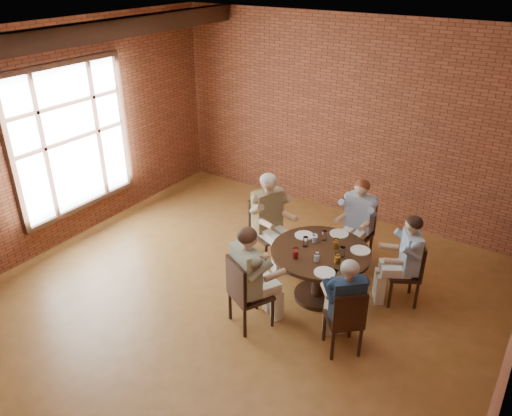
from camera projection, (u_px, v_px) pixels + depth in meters
The scene contains 30 objects.
floor at pixel (225, 310), 6.61m from camera, with size 7.00×7.00×0.00m, color #965F2E.
ceiling at pixel (215, 43), 5.05m from camera, with size 7.00×7.00×0.00m, color silver.
wall_back at pixel (345, 119), 8.43m from camera, with size 7.00×7.00×0.00m, color brown.
wall_left at pixel (46, 143), 7.41m from camera, with size 7.00×7.00×0.00m, color brown.
ceiling_beam at pixel (62, 37), 6.30m from camera, with size 0.22×6.90×0.26m, color black.
window at pixel (72, 139), 7.70m from camera, with size 0.10×2.16×2.36m.
dining_table at pixel (320, 265), 6.62m from camera, with size 1.31×1.31×0.75m.
chair_a at pixel (410, 270), 6.57m from camera, with size 0.55×0.55×0.91m.
diner_a at pixel (405, 260), 6.50m from camera, with size 0.50×0.61×1.28m, color teal, non-canonical shape.
chair_b at pixel (359, 229), 7.51m from camera, with size 0.44×0.44×0.93m.
diner_b at pixel (357, 222), 7.38m from camera, with size 0.52×0.65×1.33m, color #8896AD, non-canonical shape.
chair_c at pixel (266, 227), 7.53m from camera, with size 0.60×0.60×0.98m.
diner_c at pixel (270, 219), 7.38m from camera, with size 0.57×0.70×1.41m, color brown, non-canonical shape.
chair_d at pixel (244, 291), 6.11m from camera, with size 0.61×0.61×0.97m.
diner_d at pixel (251, 277), 6.07m from camera, with size 0.56×0.69×1.39m, color #B2A48C, non-canonical shape.
chair_e at pixel (346, 320), 5.69m from camera, with size 0.55×0.55×0.90m.
diner_e at pixel (345, 306), 5.69m from camera, with size 0.48×0.59×1.26m, color #182A43, non-canonical shape.
plate_a at pixel (360, 250), 6.50m from camera, with size 0.26×0.26×0.01m, color white.
plate_b at pixel (339, 234), 6.89m from camera, with size 0.26×0.26×0.01m, color white.
plate_c at pixel (304, 235), 6.85m from camera, with size 0.26×0.26×0.01m, color white.
plate_d at pixel (325, 273), 6.05m from camera, with size 0.26×0.26×0.01m, color white.
glass_a at pixel (342, 252), 6.35m from camera, with size 0.07×0.07×0.14m, color white.
glass_b at pixel (336, 243), 6.54m from camera, with size 0.07×0.07×0.14m, color white.
glass_c at pixel (325, 236), 6.72m from camera, with size 0.07×0.07×0.14m, color white.
glass_d at pixel (315, 238), 6.66m from camera, with size 0.07×0.07×0.14m, color white.
glass_e at pixel (306, 242), 6.58m from camera, with size 0.07×0.07×0.14m, color white.
glass_f at pixel (296, 253), 6.33m from camera, with size 0.07×0.07×0.14m, color white.
glass_g at pixel (317, 257), 6.25m from camera, with size 0.07×0.07×0.14m, color white.
glass_h at pixel (337, 258), 6.22m from camera, with size 0.07×0.07×0.14m, color white.
smartphone at pixel (334, 272), 6.07m from camera, with size 0.07×0.13×0.01m, color black.
Camera 1 is at (3.23, -4.17, 4.22)m, focal length 35.00 mm.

